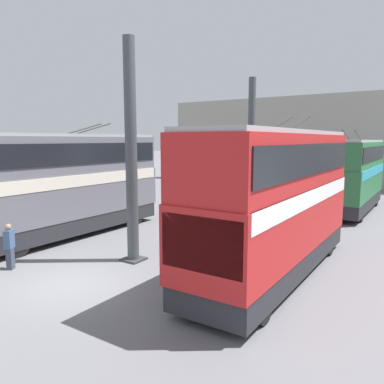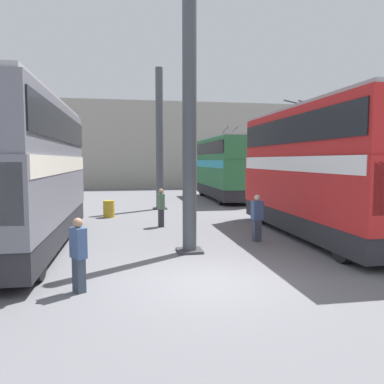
% 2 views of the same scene
% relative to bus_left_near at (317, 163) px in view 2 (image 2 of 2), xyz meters
% --- Properties ---
extents(ground_plane, '(240.00, 240.00, 0.00)m').
position_rel_bus_left_near_xyz_m(ground_plane, '(-4.70, 5.35, -2.92)').
color(ground_plane, slate).
extents(depot_back_wall, '(0.50, 36.00, 9.41)m').
position_rel_bus_left_near_xyz_m(depot_back_wall, '(27.21, 5.35, 1.78)').
color(depot_back_wall, gray).
rests_on(depot_back_wall, ground_plane).
extents(support_column_near, '(0.83, 0.83, 8.68)m').
position_rel_bus_left_near_xyz_m(support_column_near, '(-1.58, 5.35, 1.29)').
color(support_column_near, '#42474C').
rests_on(support_column_near, ground_plane).
extents(support_column_far, '(0.83, 0.83, 8.68)m').
position_rel_bus_left_near_xyz_m(support_column_far, '(9.62, 5.35, 1.29)').
color(support_column_far, '#42474C').
rests_on(support_column_far, ground_plane).
extents(bus_left_near, '(10.16, 2.54, 5.77)m').
position_rel_bus_left_near_xyz_m(bus_left_near, '(0.00, 0.00, 0.00)').
color(bus_left_near, black).
rests_on(bus_left_near, ground_plane).
extents(bus_left_far, '(9.52, 2.54, 5.43)m').
position_rel_bus_left_near_xyz_m(bus_left_far, '(14.30, 0.00, -0.17)').
color(bus_left_far, black).
rests_on(bus_left_far, ground_plane).
extents(bus_right_mid, '(10.27, 2.54, 5.74)m').
position_rel_bus_left_near_xyz_m(bus_right_mid, '(-0.17, 10.70, -0.01)').
color(bus_right_mid, black).
rests_on(bus_right_mid, ground_plane).
extents(person_by_right_row, '(0.48, 0.43, 1.74)m').
position_rel_bus_left_near_xyz_m(person_by_right_row, '(-4.90, 8.50, -2.00)').
color(person_by_right_row, '#384251').
rests_on(person_by_right_row, ground_plane).
extents(person_aisle_midway, '(0.46, 0.32, 1.75)m').
position_rel_bus_left_near_xyz_m(person_aisle_midway, '(3.30, 5.85, -1.99)').
color(person_aisle_midway, '#2D2D33').
rests_on(person_aisle_midway, ground_plane).
extents(person_by_left_row, '(0.34, 0.47, 1.77)m').
position_rel_bus_left_near_xyz_m(person_by_left_row, '(-0.43, 2.59, -1.98)').
color(person_by_left_row, '#384251').
rests_on(person_by_left_row, ground_plane).
extents(oil_drum, '(0.63, 0.63, 0.90)m').
position_rel_bus_left_near_xyz_m(oil_drum, '(6.63, 8.35, -2.47)').
color(oil_drum, '#B28E23').
rests_on(oil_drum, ground_plane).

